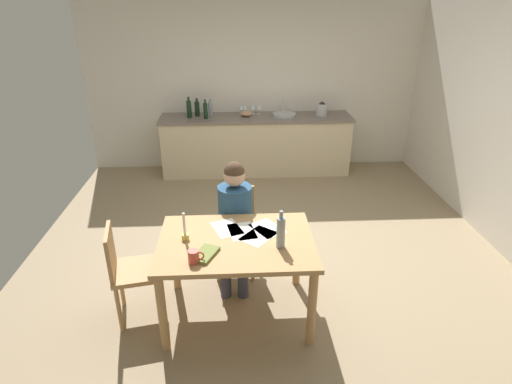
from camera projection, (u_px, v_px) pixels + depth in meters
name	position (u px, v px, depth m)	size (l,w,h in m)	color
ground_plane	(267.00, 247.00, 4.71)	(5.20, 5.20, 0.04)	#937F60
wall_back	(255.00, 85.00, 6.50)	(5.20, 0.12, 2.60)	silver
kitchen_counter	(256.00, 144.00, 6.53)	(2.92, 0.64, 0.90)	beige
dining_table	(236.00, 251.00, 3.42)	(1.27, 0.90, 0.75)	tan
chair_at_table	(236.00, 226.00, 4.12)	(0.42, 0.42, 0.87)	tan
person_seated	(235.00, 216.00, 3.90)	(0.34, 0.60, 1.19)	navy
chair_side_empty	(129.00, 269.00, 3.46)	(0.47, 0.47, 0.87)	tan
coffee_mug	(194.00, 256.00, 3.08)	(0.12, 0.08, 0.10)	#D84C3F
candlestick	(185.00, 233.00, 3.36)	(0.06, 0.06, 0.25)	gold
book_magazine	(205.00, 254.00, 3.18)	(0.14, 0.24, 0.02)	olive
paper_letter	(242.00, 231.00, 3.51)	(0.21, 0.30, 0.00)	white
paper_bill	(267.00, 228.00, 3.55)	(0.21, 0.30, 0.00)	white
paper_envelope	(258.00, 236.00, 3.44)	(0.21, 0.30, 0.00)	white
paper_receipt	(227.00, 228.00, 3.56)	(0.21, 0.30, 0.00)	white
wine_bottle_on_table	(281.00, 232.00, 3.24)	(0.07, 0.07, 0.32)	#8C999E
sink_unit	(284.00, 114.00, 6.36)	(0.36, 0.36, 0.24)	#B2B7BC
bottle_oil	(189.00, 109.00, 6.23)	(0.07, 0.07, 0.31)	black
bottle_vinegar	(197.00, 109.00, 6.32)	(0.07, 0.07, 0.27)	black
bottle_wine_red	(205.00, 111.00, 6.17)	(0.06, 0.06, 0.29)	black
bottle_sauce	(210.00, 109.00, 6.33)	(0.07, 0.07, 0.26)	#8C999E
mixing_bowl	(247.00, 114.00, 6.34)	(0.18, 0.18, 0.08)	tan
stovetop_kettle	(322.00, 109.00, 6.35)	(0.18, 0.18, 0.22)	#B7BABF
wine_glass_near_sink	(259.00, 107.00, 6.44)	(0.07, 0.07, 0.15)	silver
wine_glass_by_kettle	(253.00, 107.00, 6.43)	(0.07, 0.07, 0.15)	silver
wine_glass_back_left	(245.00, 107.00, 6.43)	(0.07, 0.07, 0.15)	silver
wine_glass_back_right	(241.00, 107.00, 6.42)	(0.07, 0.07, 0.15)	silver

